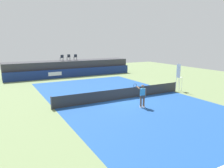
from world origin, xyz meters
TOP-DOWN VIEW (x-y plane):
  - ground_plane at (0.00, 3.00)m, footprint 48.00×48.00m
  - court_inner at (0.00, 0.00)m, footprint 12.00×22.00m
  - sponsor_wall at (-0.01, 13.50)m, footprint 18.00×0.22m
  - spectator_platform at (0.00, 15.30)m, footprint 18.00×2.80m
  - spectator_chair_far_left at (-1.11, 15.05)m, footprint 0.46×0.46m
  - spectator_chair_left at (-0.00, 15.40)m, footprint 0.45×0.45m
  - spectator_chair_center at (0.97, 15.20)m, footprint 0.48×0.48m
  - umpire_chair at (6.59, -0.02)m, footprint 0.51×0.51m
  - tennis_net at (0.00, 0.00)m, footprint 12.40×0.02m
  - net_post_near at (-6.20, 0.00)m, footprint 0.10×0.10m
  - net_post_far at (6.20, 0.00)m, footprint 0.10×0.10m
  - tennis_player at (0.08, -2.77)m, footprint 0.56×1.23m
  - tennis_ball at (-4.99, 2.94)m, footprint 0.07×0.07m

SIDE VIEW (x-z plane):
  - ground_plane at x=0.00m, z-range 0.00..0.00m
  - court_inner at x=0.00m, z-range 0.00..0.00m
  - tennis_ball at x=-4.99m, z-range 0.00..0.07m
  - tennis_net at x=0.00m, z-range 0.00..0.95m
  - net_post_near at x=-6.20m, z-range 0.00..1.00m
  - net_post_far at x=6.20m, z-range 0.00..1.00m
  - sponsor_wall at x=-0.01m, z-range 0.00..1.20m
  - tennis_player at x=0.08m, z-range 0.07..1.84m
  - spectator_platform at x=0.00m, z-range 0.00..2.20m
  - umpire_chair at x=6.59m, z-range 0.21..2.97m
  - spectator_chair_far_left at x=-1.11m, z-range 2.25..3.14m
  - spectator_chair_left at x=0.00m, z-range 2.25..3.14m
  - spectator_chair_center at x=0.97m, z-range 2.25..3.14m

